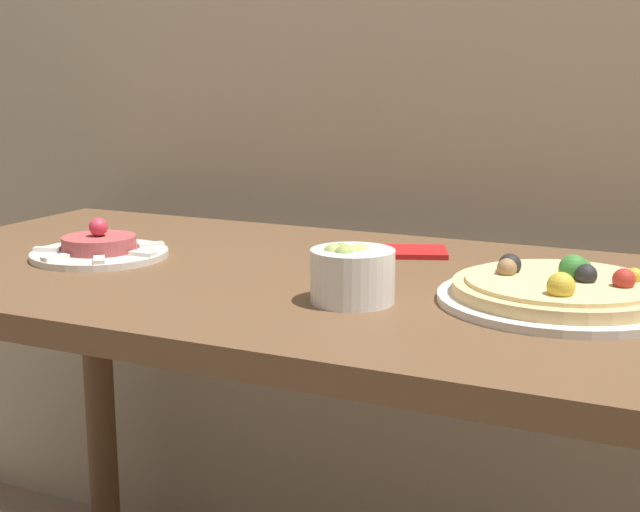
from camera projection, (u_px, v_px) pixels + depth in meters
The scene contains 5 objects.
dining_table at pixel (343, 348), 1.25m from camera, with size 1.46×0.68×0.74m.
pizza_plate at pixel (562, 291), 1.09m from camera, with size 0.30×0.30×0.06m.
tartare_plate at pixel (100, 249), 1.36m from camera, with size 0.21×0.21×0.06m.
small_bowl at pixel (352, 273), 1.10m from camera, with size 0.10×0.10×0.07m.
napkin at pixel (402, 252), 1.38m from camera, with size 0.16×0.13×0.01m.
Camera 1 is at (0.48, -0.76, 1.03)m, focal length 50.00 mm.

